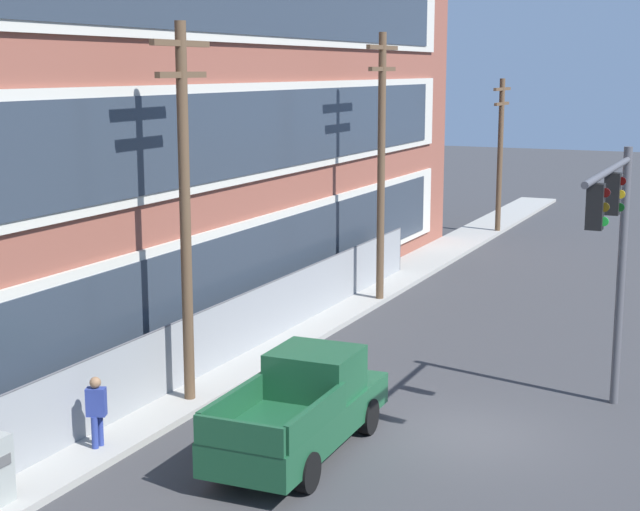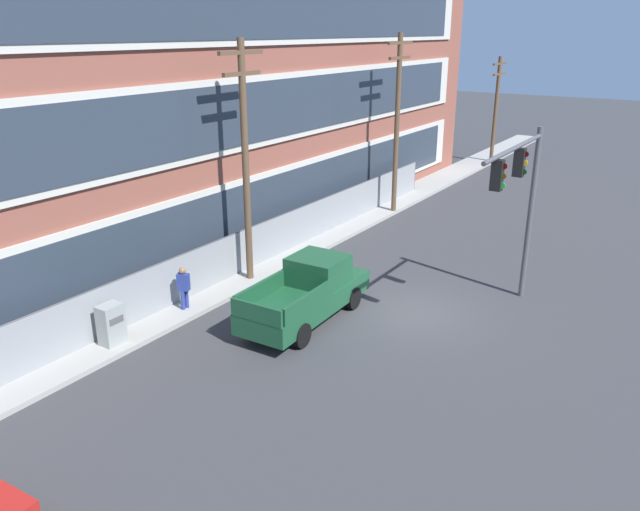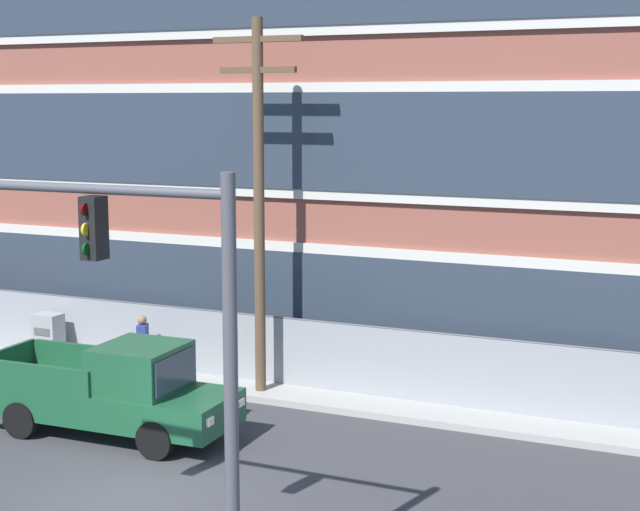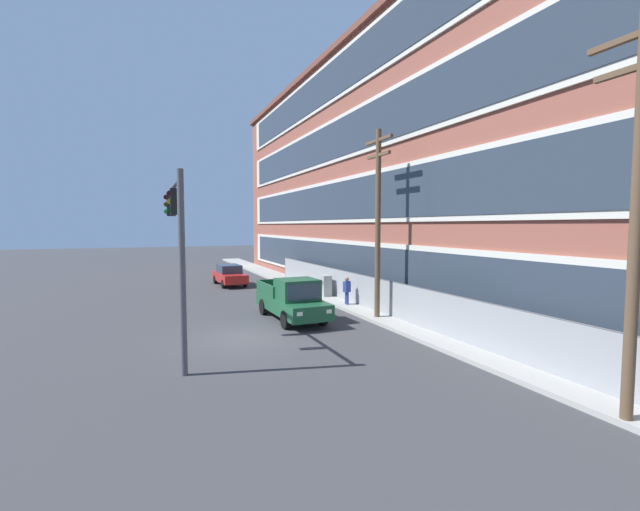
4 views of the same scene
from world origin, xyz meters
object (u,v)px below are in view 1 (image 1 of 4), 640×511
at_px(utility_pole_near_corner, 185,201).
at_px(utility_pole_midblock, 381,156).
at_px(utility_pole_far_east, 500,147).
at_px(traffic_signal_mast, 614,234).
at_px(pickup_truck_dark_green, 303,408).
at_px(pedestrian_near_cabinet, 97,410).

height_order(utility_pole_near_corner, utility_pole_midblock, utility_pole_midblock).
bearing_deg(utility_pole_far_east, traffic_signal_mast, -160.23).
bearing_deg(pickup_truck_dark_green, traffic_signal_mast, -52.12).
relative_size(pickup_truck_dark_green, utility_pole_midblock, 0.62).
bearing_deg(traffic_signal_mast, utility_pole_far_east, 19.77).
height_order(utility_pole_near_corner, pedestrian_near_cabinet, utility_pole_near_corner).
bearing_deg(utility_pole_midblock, pedestrian_near_cabinet, 178.35).
xyz_separation_m(traffic_signal_mast, utility_pole_far_east, (24.92, 8.96, -0.17)).
relative_size(utility_pole_far_east, pedestrian_near_cabinet, 4.46).
bearing_deg(pedestrian_near_cabinet, utility_pole_midblock, -1.65).
bearing_deg(pickup_truck_dark_green, utility_pole_near_corner, 67.90).
distance_m(traffic_signal_mast, pedestrian_near_cabinet, 11.77).
bearing_deg(utility_pole_near_corner, utility_pole_far_east, -0.71).
relative_size(utility_pole_midblock, utility_pole_far_east, 1.22).
distance_m(utility_pole_midblock, pedestrian_near_cabinet, 15.72).
bearing_deg(pedestrian_near_cabinet, pickup_truck_dark_green, -63.56).
xyz_separation_m(utility_pole_midblock, pedestrian_near_cabinet, (-15.17, 0.44, -4.10)).
bearing_deg(utility_pole_midblock, pickup_truck_dark_green, -165.47).
distance_m(pickup_truck_dark_green, pedestrian_near_cabinet, 4.32).
bearing_deg(pickup_truck_dark_green, utility_pole_far_east, 6.72).
xyz_separation_m(utility_pole_far_east, pedestrian_near_cabinet, (-31.13, 0.43, -3.27)).
bearing_deg(pedestrian_near_cabinet, utility_pole_near_corner, -1.45).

